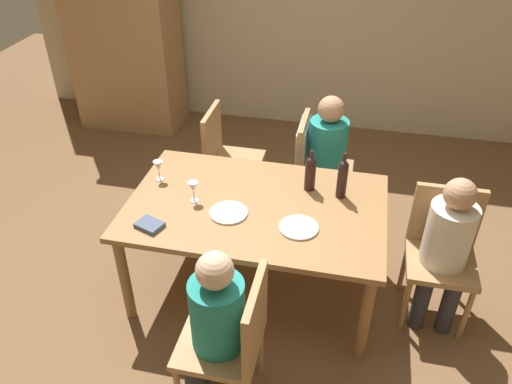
{
  "coord_description": "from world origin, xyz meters",
  "views": [
    {
      "loc": [
        0.58,
        -2.62,
        2.71
      ],
      "look_at": [
        0.0,
        0.0,
        0.84
      ],
      "focal_mm": 35.34,
      "sensor_mm": 36.0,
      "label": 1
    }
  ],
  "objects_px": {
    "chair_far_right": "(311,157)",
    "chair_near": "(235,337)",
    "wine_glass_centre": "(158,167)",
    "chair_far_left": "(226,153)",
    "chair_right_end": "(442,245)",
    "dinner_plate_guest_left": "(229,213)",
    "dining_table": "(256,214)",
    "wine_bottle_dark_red": "(310,172)",
    "person_woman_host": "(330,152)",
    "dinner_plate_host": "(299,227)",
    "person_man_guest": "(447,244)",
    "person_man_bearded": "(213,320)",
    "armoire_cabinet": "(123,27)",
    "wine_glass_near_left": "(193,188)",
    "wine_bottle_tall_green": "(342,178)"
  },
  "relations": [
    {
      "from": "dining_table",
      "to": "chair_far_right",
      "type": "distance_m",
      "value": 0.96
    },
    {
      "from": "person_woman_host",
      "to": "dinner_plate_guest_left",
      "type": "distance_m",
      "value": 1.2
    },
    {
      "from": "wine_glass_centre",
      "to": "dinner_plate_guest_left",
      "type": "bearing_deg",
      "value": -26.0
    },
    {
      "from": "chair_far_right",
      "to": "chair_right_end",
      "type": "xyz_separation_m",
      "value": [
        0.97,
        -0.84,
        -0.06
      ]
    },
    {
      "from": "chair_right_end",
      "to": "dinner_plate_host",
      "type": "height_order",
      "value": "chair_right_end"
    },
    {
      "from": "person_woman_host",
      "to": "dinner_plate_host",
      "type": "bearing_deg",
      "value": -4.86
    },
    {
      "from": "armoire_cabinet",
      "to": "dinner_plate_host",
      "type": "height_order",
      "value": "armoire_cabinet"
    },
    {
      "from": "person_woman_host",
      "to": "person_man_guest",
      "type": "bearing_deg",
      "value": 40.81
    },
    {
      "from": "dining_table",
      "to": "dinner_plate_host",
      "type": "relative_size",
      "value": 6.86
    },
    {
      "from": "person_woman_host",
      "to": "person_man_bearded",
      "type": "xyz_separation_m",
      "value": [
        -0.43,
        -1.85,
        -0.02
      ]
    },
    {
      "from": "chair_far_left",
      "to": "person_man_bearded",
      "type": "distance_m",
      "value": 1.91
    },
    {
      "from": "wine_glass_centre",
      "to": "wine_bottle_dark_red",
      "type": "bearing_deg",
      "value": 6.0
    },
    {
      "from": "wine_glass_centre",
      "to": "dinner_plate_host",
      "type": "height_order",
      "value": "wine_glass_centre"
    },
    {
      "from": "wine_glass_centre",
      "to": "chair_near",
      "type": "bearing_deg",
      "value": -52.64
    },
    {
      "from": "wine_glass_near_left",
      "to": "wine_bottle_dark_red",
      "type": "bearing_deg",
      "value": 22.78
    },
    {
      "from": "wine_glass_near_left",
      "to": "armoire_cabinet",
      "type": "bearing_deg",
      "value": 123.26
    },
    {
      "from": "person_man_bearded",
      "to": "wine_glass_centre",
      "type": "relative_size",
      "value": 7.37
    },
    {
      "from": "chair_far_right",
      "to": "wine_glass_centre",
      "type": "relative_size",
      "value": 6.17
    },
    {
      "from": "person_woman_host",
      "to": "person_man_guest",
      "type": "distance_m",
      "value": 1.26
    },
    {
      "from": "person_woman_host",
      "to": "person_man_guest",
      "type": "height_order",
      "value": "person_woman_host"
    },
    {
      "from": "armoire_cabinet",
      "to": "dinner_plate_guest_left",
      "type": "distance_m",
      "value": 3.05
    },
    {
      "from": "chair_far_left",
      "to": "dining_table",
      "type": "bearing_deg",
      "value": 26.9
    },
    {
      "from": "chair_right_end",
      "to": "dinner_plate_guest_left",
      "type": "relative_size",
      "value": 3.71
    },
    {
      "from": "person_woman_host",
      "to": "dining_table",
      "type": "bearing_deg",
      "value": -23.8
    },
    {
      "from": "dinner_plate_host",
      "to": "dinner_plate_guest_left",
      "type": "xyz_separation_m",
      "value": [
        -0.46,
        0.05,
        0.0
      ]
    },
    {
      "from": "chair_far_right",
      "to": "chair_near",
      "type": "xyz_separation_m",
      "value": [
        -0.17,
        -1.85,
        -0.06
      ]
    },
    {
      "from": "person_man_bearded",
      "to": "wine_glass_centre",
      "type": "xyz_separation_m",
      "value": [
        -0.71,
        1.07,
        0.2
      ]
    },
    {
      "from": "person_woman_host",
      "to": "dinner_plate_guest_left",
      "type": "bearing_deg",
      "value": -27.77
    },
    {
      "from": "wine_bottle_dark_red",
      "to": "armoire_cabinet",
      "type": "bearing_deg",
      "value": 138.08
    },
    {
      "from": "armoire_cabinet",
      "to": "chair_near",
      "type": "bearing_deg",
      "value": -57.69
    },
    {
      "from": "wine_glass_centre",
      "to": "chair_far_left",
      "type": "bearing_deg",
      "value": 71.34
    },
    {
      "from": "chair_far_right",
      "to": "person_man_guest",
      "type": "distance_m",
      "value": 1.36
    },
    {
      "from": "person_woman_host",
      "to": "wine_bottle_dark_red",
      "type": "height_order",
      "value": "person_woman_host"
    },
    {
      "from": "armoire_cabinet",
      "to": "wine_bottle_tall_green",
      "type": "height_order",
      "value": "armoire_cabinet"
    },
    {
      "from": "armoire_cabinet",
      "to": "person_woman_host",
      "type": "distance_m",
      "value": 2.76
    },
    {
      "from": "person_man_guest",
      "to": "wine_glass_near_left",
      "type": "xyz_separation_m",
      "value": [
        -1.64,
        -0.02,
        0.2
      ]
    },
    {
      "from": "person_woman_host",
      "to": "person_man_guest",
      "type": "relative_size",
      "value": 1.03
    },
    {
      "from": "wine_glass_centre",
      "to": "chair_right_end",
      "type": "bearing_deg",
      "value": -1.77
    },
    {
      "from": "chair_near",
      "to": "dinner_plate_guest_left",
      "type": "xyz_separation_m",
      "value": [
        -0.24,
        0.79,
        0.21
      ]
    },
    {
      "from": "person_woman_host",
      "to": "person_man_bearded",
      "type": "distance_m",
      "value": 1.9
    },
    {
      "from": "chair_far_right",
      "to": "dining_table",
      "type": "bearing_deg",
      "value": -15.61
    },
    {
      "from": "person_man_guest",
      "to": "chair_right_end",
      "type": "bearing_deg",
      "value": -90.0
    },
    {
      "from": "chair_near",
      "to": "person_man_bearded",
      "type": "relative_size",
      "value": 0.84
    },
    {
      "from": "person_woman_host",
      "to": "wine_glass_near_left",
      "type": "bearing_deg",
      "value": -40.09
    },
    {
      "from": "chair_far_right",
      "to": "person_woman_host",
      "type": "bearing_deg",
      "value": 90.0
    },
    {
      "from": "chair_near",
      "to": "wine_bottle_dark_red",
      "type": "relative_size",
      "value": 3.04
    },
    {
      "from": "chair_far_left",
      "to": "chair_right_end",
      "type": "bearing_deg",
      "value": 63.74
    },
    {
      "from": "chair_right_end",
      "to": "wine_glass_centre",
      "type": "relative_size",
      "value": 6.17
    },
    {
      "from": "chair_far_right",
      "to": "chair_far_left",
      "type": "distance_m",
      "value": 0.73
    },
    {
      "from": "chair_right_end",
      "to": "person_woman_host",
      "type": "distance_m",
      "value": 1.18
    }
  ]
}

